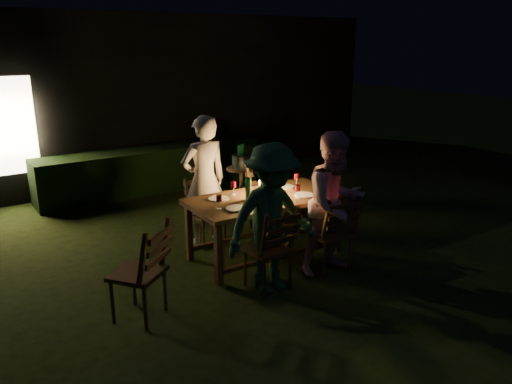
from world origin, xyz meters
TOP-DOWN VIEW (x-y plane):
  - garden_envelope at (-0.01, 6.15)m, footprint 40.00×40.00m
  - dining_table at (-0.48, 0.12)m, footprint 1.97×1.03m
  - chair_near_left at (-0.96, -0.64)m, footprint 0.47×0.51m
  - chair_near_right at (-0.06, -0.67)m, footprint 0.51×0.54m
  - chair_far_left at (-0.91, 0.90)m, footprint 0.45×0.48m
  - chair_far_right at (0.10, 0.87)m, footprint 0.48×0.52m
  - chair_end at (0.75, 0.08)m, footprint 0.55×0.52m
  - chair_spare at (-2.39, -0.44)m, footprint 0.69×0.70m
  - person_house_side at (-0.90, 0.95)m, footprint 0.66×0.45m
  - person_opp_right at (-0.06, -0.72)m, footprint 0.86×0.68m
  - person_opp_left at (-0.96, -0.69)m, footprint 1.11×0.66m
  - lantern at (-0.43, 0.16)m, footprint 0.16×0.16m
  - plate_far_left at (-1.02, 0.35)m, footprint 0.25×0.25m
  - plate_near_left at (-1.04, -0.08)m, footprint 0.25×0.25m
  - plate_far_right at (-0.02, 0.32)m, footprint 0.25×0.25m
  - plate_near_right at (-0.04, -0.12)m, footprint 0.25×0.25m
  - wineglass_a at (-0.77, 0.41)m, footprint 0.06×0.06m
  - wineglass_b at (-1.20, 0.02)m, footprint 0.06×0.06m
  - wineglass_c at (-0.19, -0.17)m, footprint 0.06×0.06m
  - wineglass_d at (0.15, 0.27)m, footprint 0.06×0.06m
  - wineglass_e at (-0.59, -0.18)m, footprint 0.06×0.06m
  - bottle_table at (-0.73, 0.12)m, footprint 0.07×0.07m
  - napkin_left at (-0.64, -0.20)m, footprint 0.18×0.14m
  - napkin_right at (0.06, -0.20)m, footprint 0.18×0.14m
  - phone at (-1.11, -0.16)m, footprint 0.14×0.07m
  - side_table at (0.39, 2.07)m, footprint 0.48×0.48m
  - ice_bucket at (0.39, 2.07)m, footprint 0.30×0.30m
  - bottle_bucket_a at (0.34, 2.03)m, footprint 0.07×0.07m
  - bottle_bucket_b at (0.44, 2.11)m, footprint 0.07×0.07m

SIDE VIEW (x-z plane):
  - chair_far_left at x=-0.91m, z-range -0.19..0.76m
  - chair_near_right at x=-0.06m, z-range -0.20..0.82m
  - chair_near_left at x=-0.96m, z-range -0.20..0.82m
  - chair_end at x=0.75m, z-range -0.21..0.83m
  - chair_far_right at x=0.10m, z-range -0.21..0.85m
  - chair_spare at x=-2.39m, z-range -0.21..0.86m
  - side_table at x=0.39m, z-range 0.25..0.90m
  - dining_table at x=-0.48m, z-range 0.32..1.13m
  - ice_bucket at x=0.39m, z-range 0.65..0.87m
  - bottle_bucket_a at x=0.34m, z-range 0.65..0.97m
  - bottle_bucket_b at x=0.44m, z-range 0.65..0.97m
  - phone at x=-1.11m, z-range 0.81..0.82m
  - napkin_left at x=-0.64m, z-range 0.81..0.82m
  - napkin_right at x=0.06m, z-range 0.81..0.82m
  - plate_far_left at x=-1.02m, z-range 0.81..0.82m
  - plate_near_left at x=-1.04m, z-range 0.81..0.82m
  - plate_far_right at x=-0.02m, z-range 0.81..0.82m
  - plate_near_right at x=-0.04m, z-range 0.81..0.82m
  - person_opp_left at x=-0.96m, z-range 0.00..1.69m
  - person_opp_right at x=-0.06m, z-range 0.00..1.73m
  - person_house_side at x=-0.90m, z-range 0.00..1.78m
  - wineglass_a at x=-0.77m, z-range 0.81..0.98m
  - wineglass_b at x=-1.20m, z-range 0.81..0.98m
  - wineglass_c at x=-0.19m, z-range 0.81..0.98m
  - wineglass_d at x=0.15m, z-range 0.81..0.98m
  - wineglass_e at x=-0.59m, z-range 0.81..0.98m
  - bottle_table at x=-0.73m, z-range 0.81..1.09m
  - lantern at x=-0.43m, z-range 0.79..1.14m
  - garden_envelope at x=-0.01m, z-range -0.02..3.18m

